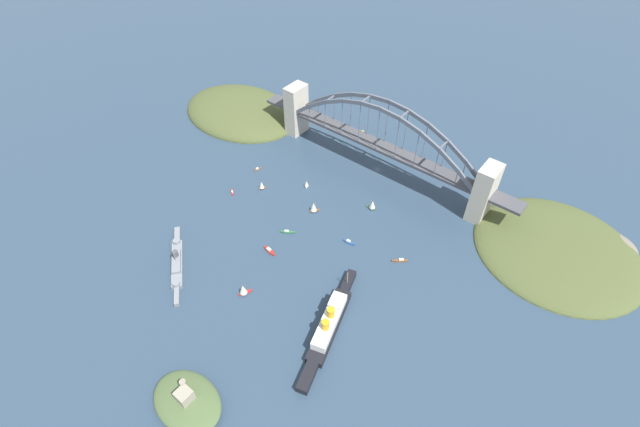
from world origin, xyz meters
TOP-DOWN VIEW (x-y plane):
  - ground_plane at (0.00, 0.00)m, footprint 1400.00×1400.00m
  - harbor_arch_bridge at (-0.00, -0.00)m, footprint 243.45×20.38m
  - headland_west_shore at (-154.40, -3.07)m, footprint 118.73×110.15m
  - headland_east_shore at (154.96, 9.44)m, footprint 123.22×92.52m
  - ocean_liner at (-62.65, 150.00)m, footprint 32.43×87.58m
  - naval_cruiser at (51.59, 176.07)m, footprint 56.25×47.16m
  - fort_island_mid_harbor at (-30.97, 235.49)m, footprint 43.09×30.88m
  - seaplane_taxiing_near_bridge at (-16.53, -29.63)m, footprint 7.95×11.44m
  - seaplane_second_in_formation at (36.29, -31.33)m, footprint 10.70×9.74m
  - small_boat_0 at (76.49, 99.57)m, footprint 7.20×5.07m
  - small_boat_1 at (-2.43, 164.47)m, footprint 6.68×9.01m
  - small_boat_2 at (10.48, 75.06)m, footprint 7.05×8.47m
  - small_boat_3 at (80.73, 65.33)m, footprint 2.78×7.41m
  - small_boat_4 at (-23.76, 44.21)m, footprint 8.48×5.08m
  - small_boat_5 at (33.43, 56.11)m, footprint 4.98×5.75m
  - small_boat_6 at (-69.13, 76.20)m, footprint 9.55×8.13m
  - small_boat_7 at (11.51, 104.92)m, footprint 9.85×6.90m
  - small_boat_8 at (60.72, 80.87)m, footprint 5.22×6.87m
  - small_boat_9 at (-30.46, 84.52)m, footprint 9.41×3.09m
  - small_boat_10 at (9.53, 126.84)m, footprint 11.44×3.87m

SIDE VIEW (x-z plane):
  - ground_plane at x=0.00m, z-range 0.00..0.00m
  - headland_west_shore at x=-154.40m, z-range -8.43..8.43m
  - headland_east_shore at x=154.96m, z-range -12.26..12.26m
  - small_boat_0 at x=76.49m, z-range -0.27..1.57m
  - small_boat_3 at x=80.73m, z-range -0.32..1.84m
  - small_boat_7 at x=11.51m, z-range -0.27..1.87m
  - small_boat_9 at x=-30.46m, z-range -0.34..1.98m
  - small_boat_10 at x=9.53m, z-range -0.31..2.04m
  - small_boat_6 at x=-69.13m, z-range -0.33..2.08m
  - seaplane_taxiing_near_bridge at x=-16.53m, z-range -0.30..4.61m
  - seaplane_second_in_formation at x=36.29m, z-range -0.22..4.84m
  - naval_cruiser at x=51.59m, z-range -5.32..10.39m
  - small_boat_5 at x=33.43m, z-range -0.25..6.58m
  - small_boat_8 at x=60.72m, z-range -0.26..8.06m
  - fort_island_mid_harbor at x=-30.97m, z-range -3.73..12.32m
  - small_boat_4 at x=-23.76m, z-range -0.28..9.36m
  - small_boat_2 at x=10.48m, z-range -0.35..9.78m
  - small_boat_1 at x=-2.43m, z-range -0.40..9.83m
  - ocean_liner at x=-62.65m, z-range -3.60..14.06m
  - harbor_arch_bridge at x=0.00m, z-range -6.69..58.04m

